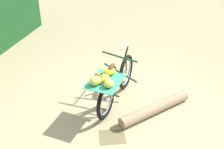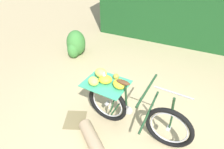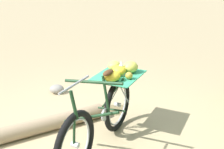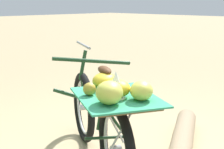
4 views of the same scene
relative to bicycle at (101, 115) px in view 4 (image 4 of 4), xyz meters
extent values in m
torus|color=black|center=(0.31, 0.60, -0.14)|extent=(0.40, 0.68, 0.73)
torus|color=#B7B7BC|center=(0.31, 0.60, -0.14)|extent=(0.28, 0.51, 0.57)
cylinder|color=#B7B7BC|center=(0.31, 0.60, -0.14)|extent=(0.10, 0.09, 0.06)
torus|color=black|center=(-0.17, -0.34, -0.14)|extent=(0.40, 0.68, 0.73)
torus|color=#B7B7BC|center=(-0.17, -0.34, -0.14)|extent=(0.28, 0.51, 0.57)
cylinder|color=#B7B7BC|center=(-0.17, -0.34, -0.14)|extent=(0.10, 0.09, 0.06)
cylinder|color=#19381E|center=(0.16, 0.31, 0.03)|extent=(0.64, 0.35, 0.30)
cylinder|color=#19381E|center=(0.13, 0.25, 0.42)|extent=(0.65, 0.36, 0.11)
cylinder|color=#19381E|center=(-0.01, -0.03, 0.14)|extent=(0.12, 0.08, 0.49)
cylinder|color=#19381E|center=(-0.08, -0.17, -0.12)|extent=(0.35, 0.20, 0.05)
cylinder|color=#19381E|center=(-0.10, -0.20, 0.09)|extent=(0.30, 0.17, 0.47)
cylinder|color=#19381E|center=(0.32, 0.60, 0.01)|extent=(0.06, 0.05, 0.30)
cylinder|color=#19381E|center=(0.31, 0.59, 0.31)|extent=(0.10, 0.08, 0.30)
cylinder|color=gray|center=(0.29, 0.56, 0.52)|extent=(0.26, 0.47, 0.02)
ellipsoid|color=#4C2D19|center=(-0.04, -0.09, 0.41)|extent=(0.18, 0.24, 0.06)
cylinder|color=#B7B7BC|center=(0.00, 0.00, -0.11)|extent=(0.09, 0.15, 0.16)
cylinder|color=#B7B7BC|center=(-0.13, -0.25, 0.05)|extent=(0.19, 0.11, 0.39)
cylinder|color=#B7B7BC|center=(-0.22, -0.44, 0.05)|extent=(0.22, 0.13, 0.39)
cube|color=brown|center=(-0.18, -0.35, 0.25)|extent=(0.67, 0.74, 0.02)
cube|color=#33936B|center=(-0.18, -0.35, 0.27)|extent=(0.79, 0.85, 0.01)
ellipsoid|color=gold|center=(-0.09, -0.14, 0.34)|extent=(0.29, 0.28, 0.12)
ellipsoid|color=#CCC64C|center=(-0.13, -0.54, 0.34)|extent=(0.24, 0.23, 0.13)
ellipsoid|color=gold|center=(-0.19, -0.36, 0.34)|extent=(0.19, 0.22, 0.12)
ellipsoid|color=#CCC64C|center=(-0.34, -0.44, 0.35)|extent=(0.28, 0.28, 0.15)
sphere|color=#B29333|center=(-0.30, -0.20, 0.33)|extent=(0.09, 0.09, 0.09)
cone|color=white|center=(-0.22, -0.38, 0.37)|extent=(0.19, 0.19, 0.19)
cylinder|color=#9E8466|center=(0.75, -0.33, -0.40)|extent=(1.46, 0.92, 0.21)
camera|label=1|loc=(-0.45, -4.54, 3.00)|focal=46.76mm
camera|label=2|loc=(2.37, -0.13, 2.22)|focal=32.92mm
camera|label=3|loc=(0.01, 3.17, 1.56)|focal=46.37mm
camera|label=4|loc=(-1.80, -1.91, 0.93)|focal=52.78mm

